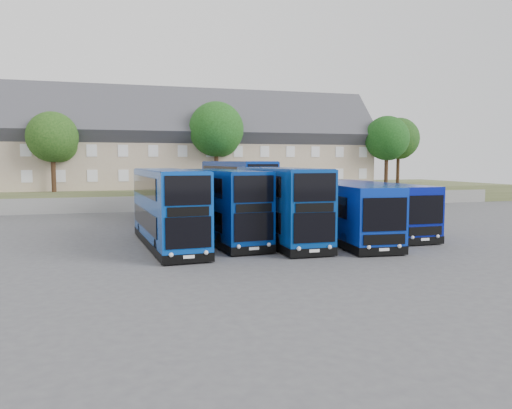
{
  "coord_description": "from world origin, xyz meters",
  "views": [
    {
      "loc": [
        -9.07,
        -26.25,
        4.97
      ],
      "look_at": [
        -0.02,
        4.1,
        2.2
      ],
      "focal_mm": 35.0,
      "sensor_mm": 36.0,
      "label": 1
    }
  ],
  "objects_px": {
    "dd_front_left": "(168,209)",
    "coach_east_a": "(339,211)",
    "tree_west": "(54,139)",
    "tree_east": "(387,140)",
    "dd_front_mid": "(223,206)",
    "tree_mid": "(217,131)",
    "tree_far": "(399,140)"
  },
  "relations": [
    {
      "from": "dd_front_left",
      "to": "coach_east_a",
      "type": "bearing_deg",
      "value": -3.38
    },
    {
      "from": "tree_west",
      "to": "tree_east",
      "type": "bearing_deg",
      "value": 0.0
    },
    {
      "from": "coach_east_a",
      "to": "tree_west",
      "type": "distance_m",
      "value": 29.8
    },
    {
      "from": "coach_east_a",
      "to": "tree_east",
      "type": "distance_m",
      "value": 28.62
    },
    {
      "from": "dd_front_left",
      "to": "coach_east_a",
      "type": "height_order",
      "value": "dd_front_left"
    },
    {
      "from": "tree_west",
      "to": "dd_front_left",
      "type": "bearing_deg",
      "value": -70.12
    },
    {
      "from": "coach_east_a",
      "to": "tree_west",
      "type": "relative_size",
      "value": 1.74
    },
    {
      "from": "dd_front_mid",
      "to": "coach_east_a",
      "type": "distance_m",
      "value": 7.51
    },
    {
      "from": "tree_mid",
      "to": "tree_far",
      "type": "relative_size",
      "value": 1.06
    },
    {
      "from": "tree_mid",
      "to": "tree_far",
      "type": "bearing_deg",
      "value": 14.04
    },
    {
      "from": "tree_west",
      "to": "tree_mid",
      "type": "xyz_separation_m",
      "value": [
        16.0,
        0.5,
        1.02
      ]
    },
    {
      "from": "dd_front_left",
      "to": "tree_mid",
      "type": "height_order",
      "value": "tree_mid"
    },
    {
      "from": "dd_front_left",
      "to": "tree_mid",
      "type": "bearing_deg",
      "value": 67.39
    },
    {
      "from": "tree_far",
      "to": "tree_mid",
      "type": "bearing_deg",
      "value": -165.96
    },
    {
      "from": "tree_east",
      "to": "tree_far",
      "type": "height_order",
      "value": "tree_far"
    },
    {
      "from": "dd_front_left",
      "to": "coach_east_a",
      "type": "relative_size",
      "value": 0.85
    },
    {
      "from": "dd_front_left",
      "to": "tree_far",
      "type": "relative_size",
      "value": 1.3
    },
    {
      "from": "dd_front_left",
      "to": "dd_front_mid",
      "type": "xyz_separation_m",
      "value": [
        3.53,
        1.2,
        -0.03
      ]
    },
    {
      "from": "dd_front_mid",
      "to": "tree_west",
      "type": "distance_m",
      "value": 24.62
    },
    {
      "from": "tree_west",
      "to": "coach_east_a",
      "type": "bearing_deg",
      "value": -49.59
    },
    {
      "from": "dd_front_mid",
      "to": "tree_mid",
      "type": "relative_size",
      "value": 1.22
    },
    {
      "from": "coach_east_a",
      "to": "tree_east",
      "type": "xyz_separation_m",
      "value": [
        16.98,
        22.33,
        5.63
      ]
    },
    {
      "from": "tree_far",
      "to": "tree_west",
      "type": "bearing_deg",
      "value": -170.54
    },
    {
      "from": "dd_front_mid",
      "to": "coach_east_a",
      "type": "xyz_separation_m",
      "value": [
        7.4,
        -1.18,
        -0.39
      ]
    },
    {
      "from": "coach_east_a",
      "to": "tree_east",
      "type": "relative_size",
      "value": 1.63
    },
    {
      "from": "dd_front_mid",
      "to": "tree_east",
      "type": "xyz_separation_m",
      "value": [
        24.39,
        21.15,
        5.24
      ]
    },
    {
      "from": "dd_front_left",
      "to": "tree_west",
      "type": "height_order",
      "value": "tree_west"
    },
    {
      "from": "dd_front_mid",
      "to": "tree_mid",
      "type": "bearing_deg",
      "value": 73.92
    },
    {
      "from": "tree_east",
      "to": "tree_far",
      "type": "distance_m",
      "value": 9.23
    },
    {
      "from": "dd_front_mid",
      "to": "tree_mid",
      "type": "xyz_separation_m",
      "value": [
        4.39,
        21.65,
        5.92
      ]
    },
    {
      "from": "dd_front_left",
      "to": "tree_mid",
      "type": "distance_m",
      "value": 24.9
    },
    {
      "from": "dd_front_mid",
      "to": "tree_mid",
      "type": "height_order",
      "value": "tree_mid"
    }
  ]
}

